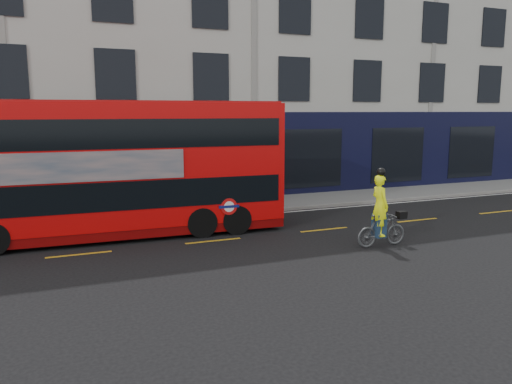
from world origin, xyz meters
TOP-DOWN VIEW (x-y plane):
  - ground at (0.00, 0.00)m, footprint 120.00×120.00m
  - pavement at (0.00, 6.50)m, footprint 60.00×3.00m
  - kerb at (0.00, 5.00)m, footprint 60.00×0.12m
  - building_terrace at (0.00, 12.94)m, footprint 50.00×10.07m
  - road_edge_line at (0.00, 4.70)m, footprint 58.00×0.10m
  - lane_dashes at (0.00, 1.50)m, footprint 58.00×0.12m
  - bus at (-6.66, 3.29)m, footprint 10.92×2.84m
  - cyclist at (0.49, -1.01)m, footprint 1.68×0.68m

SIDE VIEW (x-z plane):
  - ground at x=0.00m, z-range 0.00..0.00m
  - road_edge_line at x=0.00m, z-range 0.00..0.01m
  - lane_dashes at x=0.00m, z-range 0.00..0.01m
  - pavement at x=0.00m, z-range 0.00..0.12m
  - kerb at x=0.00m, z-range 0.00..0.13m
  - cyclist at x=0.49m, z-range -0.37..2.03m
  - bus at x=-6.66m, z-range 0.06..4.42m
  - building_terrace at x=0.00m, z-range -0.01..14.99m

